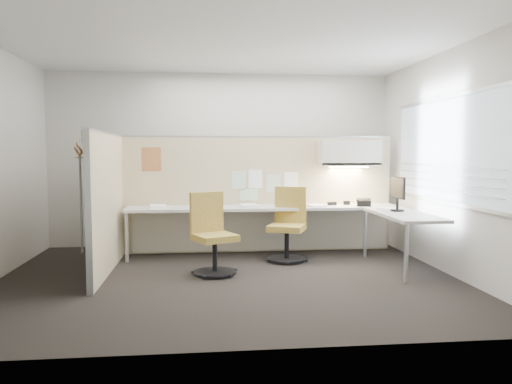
{
  "coord_description": "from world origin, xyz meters",
  "views": [
    {
      "loc": [
        -0.31,
        -5.95,
        1.51
      ],
      "look_at": [
        0.43,
        0.8,
        0.98
      ],
      "focal_mm": 35.0,
      "sensor_mm": 36.0,
      "label": 1
    }
  ],
  "objects": [
    {
      "name": "paper_stack_3",
      "position": [
        1.04,
        1.3,
        0.74
      ],
      "size": [
        0.26,
        0.32,
        0.02
      ],
      "primitive_type": "cube",
      "rotation": [
        0.0,
        0.0,
        -0.09
      ],
      "color": "white",
      "rests_on": "desk"
    },
    {
      "name": "coat_hook",
      "position": [
        -1.58,
        -0.5,
        1.42
      ],
      "size": [
        0.18,
        0.44,
        1.33
      ],
      "color": "silver",
      "rests_on": "partition_left"
    },
    {
      "name": "desk",
      "position": [
        0.93,
        1.13,
        0.6
      ],
      "size": [
        4.0,
        2.07,
        0.73
      ],
      "color": "beige",
      "rests_on": "floor"
    },
    {
      "name": "paper_stack_0",
      "position": [
        -0.94,
        1.28,
        0.75
      ],
      "size": [
        0.26,
        0.32,
        0.03
      ],
      "primitive_type": "cube",
      "rotation": [
        0.0,
        0.0,
        0.11
      ],
      "color": "white",
      "rests_on": "desk"
    },
    {
      "name": "partition_back",
      "position": [
        0.55,
        1.6,
        0.88
      ],
      "size": [
        4.1,
        0.06,
        1.75
      ],
      "primitive_type": "cube",
      "color": "#CDBB8E",
      "rests_on": "floor"
    },
    {
      "name": "paper_stack_1",
      "position": [
        -0.24,
        1.26,
        0.74
      ],
      "size": [
        0.24,
        0.31,
        0.02
      ],
      "primitive_type": "cube",
      "rotation": [
        0.0,
        0.0,
        0.02
      ],
      "color": "white",
      "rests_on": "desk"
    },
    {
      "name": "paper_stack_4",
      "position": [
        1.35,
        1.19,
        0.74
      ],
      "size": [
        0.29,
        0.34,
        0.03
      ],
      "primitive_type": "cube",
      "rotation": [
        0.0,
        0.0,
        0.22
      ],
      "color": "white",
      "rests_on": "desk"
    },
    {
      "name": "phone",
      "position": [
        2.06,
        1.15,
        0.78
      ],
      "size": [
        0.25,
        0.24,
        0.12
      ],
      "rotation": [
        0.0,
        0.0,
        -0.27
      ],
      "color": "black",
      "rests_on": "desk"
    },
    {
      "name": "task_light_strip",
      "position": [
        1.9,
        1.39,
        1.3
      ],
      "size": [
        0.6,
        0.06,
        0.02
      ],
      "primitive_type": "cube",
      "color": "#FFEABF",
      "rests_on": "overhead_bin"
    },
    {
      "name": "wall_back",
      "position": [
        0.0,
        2.25,
        1.4
      ],
      "size": [
        5.5,
        0.02,
        2.8
      ],
      "primitive_type": "cube",
      "color": "beige",
      "rests_on": "ground"
    },
    {
      "name": "partition_left",
      "position": [
        -1.5,
        0.5,
        0.88
      ],
      "size": [
        0.06,
        2.2,
        1.75
      ],
      "primitive_type": "cube",
      "color": "#CDBB8E",
      "rests_on": "floor"
    },
    {
      "name": "chair_right",
      "position": [
        0.89,
        0.91,
        0.48
      ],
      "size": [
        0.62,
        0.64,
        1.02
      ],
      "rotation": [
        0.0,
        0.0,
        -0.4
      ],
      "color": "black",
      "rests_on": "floor"
    },
    {
      "name": "overhead_bin",
      "position": [
        1.9,
        1.39,
        1.51
      ],
      "size": [
        0.9,
        0.36,
        0.38
      ],
      "primitive_type": "cube",
      "color": "beige",
      "rests_on": "partition_back"
    },
    {
      "name": "ceiling",
      "position": [
        0.0,
        0.0,
        2.8
      ],
      "size": [
        5.5,
        4.5,
        0.01
      ],
      "primitive_type": "cube",
      "color": "white",
      "rests_on": "wall_back"
    },
    {
      "name": "poster",
      "position": [
        -1.05,
        1.57,
        1.42
      ],
      "size": [
        0.28,
        0.0,
        0.35
      ],
      "primitive_type": "cube",
      "color": "orange",
      "rests_on": "partition_back"
    },
    {
      "name": "wall_right",
      "position": [
        2.75,
        0.0,
        1.4
      ],
      "size": [
        0.02,
        4.5,
        2.8
      ],
      "primitive_type": "cube",
      "color": "beige",
      "rests_on": "ground"
    },
    {
      "name": "monitor",
      "position": [
        2.3,
        0.46,
        1.0
      ],
      "size": [
        0.18,
        0.44,
        0.46
      ],
      "rotation": [
        0.0,
        0.0,
        1.59
      ],
      "color": "black",
      "rests_on": "desk"
    },
    {
      "name": "tape_dispenser",
      "position": [
        1.87,
        1.36,
        0.76
      ],
      "size": [
        0.11,
        0.08,
        0.06
      ],
      "primitive_type": "cube",
      "rotation": [
        0.0,
        0.0,
        -0.22
      ],
      "color": "black",
      "rests_on": "desk"
    },
    {
      "name": "paper_stack_2",
      "position": [
        0.36,
        1.18,
        0.75
      ],
      "size": [
        0.27,
        0.33,
        0.04
      ],
      "primitive_type": "cube",
      "rotation": [
        0.0,
        0.0,
        0.13
      ],
      "color": "white",
      "rests_on": "desk"
    },
    {
      "name": "chair_left",
      "position": [
        -0.19,
        0.24,
        0.47
      ],
      "size": [
        0.62,
        0.64,
        1.0
      ],
      "rotation": [
        0.0,
        0.0,
        0.43
      ],
      "color": "black",
      "rests_on": "floor"
    },
    {
      "name": "paper_stack_5",
      "position": [
        2.28,
        0.69,
        0.74
      ],
      "size": [
        0.32,
        0.36,
        0.02
      ],
      "primitive_type": "cube",
      "rotation": [
        0.0,
        0.0,
        0.35
      ],
      "color": "white",
      "rests_on": "desk"
    },
    {
      "name": "pinned_papers",
      "position": [
        0.63,
        1.57,
        1.03
      ],
      "size": [
        1.01,
        0.0,
        0.47
      ],
      "color": "#8CBF8C",
      "rests_on": "partition_back"
    },
    {
      "name": "stapler",
      "position": [
        1.63,
        1.32,
        0.76
      ],
      "size": [
        0.15,
        0.07,
        0.05
      ],
      "primitive_type": "cube",
      "rotation": [
        0.0,
        0.0,
        0.22
      ],
      "color": "black",
      "rests_on": "desk"
    },
    {
      "name": "floor",
      "position": [
        0.0,
        0.0,
        -0.01
      ],
      "size": [
        5.5,
        4.5,
        0.01
      ],
      "primitive_type": "cube",
      "color": "black",
      "rests_on": "ground"
    },
    {
      "name": "wall_front",
      "position": [
        0.0,
        -2.25,
        1.4
      ],
      "size": [
        5.5,
        0.02,
        2.8
      ],
      "primitive_type": "cube",
      "color": "beige",
      "rests_on": "ground"
    },
    {
      "name": "window_pane",
      "position": [
        2.73,
        0.0,
        1.55
      ],
      "size": [
        0.01,
        2.8,
        1.3
      ],
      "primitive_type": "cube",
      "color": "#A7B6C2",
      "rests_on": "wall_right"
    }
  ]
}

